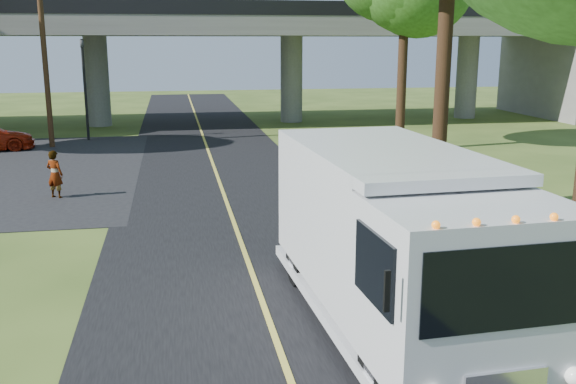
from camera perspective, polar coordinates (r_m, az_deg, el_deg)
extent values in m
plane|color=#374B1A|center=(10.35, 0.12, -16.29)|extent=(120.00, 120.00, 0.00)
cube|color=black|center=(19.59, -5.16, -1.84)|extent=(7.00, 90.00, 0.02)
cube|color=gold|center=(19.59, -5.16, -1.79)|extent=(0.12, 90.00, 0.01)
cube|color=slate|center=(40.89, -8.25, 14.41)|extent=(50.00, 9.00, 1.20)
cube|color=black|center=(36.53, -8.02, 15.98)|extent=(50.00, 0.25, 0.80)
cube|color=black|center=(45.31, -8.51, 15.42)|extent=(50.00, 0.25, 0.80)
cube|color=slate|center=(48.81, 23.16, 9.77)|extent=(4.00, 10.00, 6.00)
cylinder|color=slate|center=(41.15, -16.58, 9.40)|extent=(1.40, 1.40, 5.40)
cylinder|color=slate|center=(41.62, 0.31, 9.98)|extent=(1.40, 1.40, 5.40)
cylinder|color=slate|center=(45.38, 15.60, 9.77)|extent=(1.40, 1.40, 5.40)
cylinder|color=black|center=(35.21, -17.58, 8.60)|extent=(0.14, 0.14, 5.20)
imported|color=black|center=(35.13, -17.81, 11.85)|extent=(0.18, 0.22, 1.10)
cylinder|color=#472D19|center=(33.38, -20.84, 11.41)|extent=(0.26, 0.26, 9.00)
cylinder|color=#382314|center=(19.53, 13.55, 9.24)|extent=(0.44, 0.44, 7.70)
cylinder|color=#382314|center=(30.79, 10.08, 9.77)|extent=(0.44, 0.44, 6.65)
cube|color=silver|center=(12.32, 7.95, -1.81)|extent=(2.99, 5.18, 2.58)
cube|color=silver|center=(9.29, 15.78, -8.04)|extent=(2.85, 2.19, 2.35)
cube|color=black|center=(8.35, 19.27, -8.00)|extent=(2.41, 0.21, 1.09)
cube|color=silver|center=(12.43, 8.47, -9.40)|extent=(3.07, 6.78, 0.21)
cylinder|color=black|center=(9.55, 8.18, -15.57)|extent=(0.37, 1.05, 1.03)
cylinder|color=black|center=(10.56, 20.47, -13.38)|extent=(0.37, 1.05, 1.03)
cylinder|color=black|center=(13.76, 0.95, -6.19)|extent=(0.37, 1.05, 1.03)
cylinder|color=black|center=(14.48, 10.02, -5.40)|extent=(0.37, 1.05, 1.03)
imported|color=gray|center=(22.55, -20.02, 1.48)|extent=(0.70, 0.62, 1.61)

